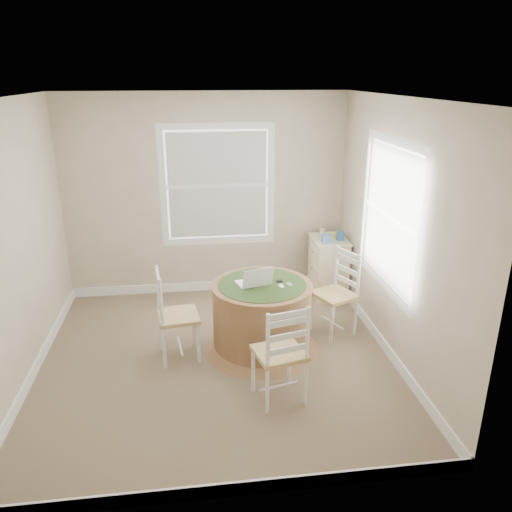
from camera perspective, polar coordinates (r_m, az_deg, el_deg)
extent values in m
cube|color=#78634C|center=(5.31, -4.47, -11.82)|extent=(3.60, 3.60, 0.02)
cube|color=white|center=(4.51, -5.42, 17.71)|extent=(3.60, 3.60, 0.02)
cube|color=beige|center=(6.49, -5.73, 6.75)|extent=(3.60, 0.02, 2.60)
cube|color=beige|center=(3.09, -3.16, -8.91)|extent=(3.60, 0.02, 2.60)
cube|color=beige|center=(5.01, -26.03, 0.68)|extent=(0.02, 3.60, 2.60)
cube|color=beige|center=(5.15, 15.67, 2.50)|extent=(0.02, 3.60, 2.60)
cube|color=white|center=(6.86, -5.36, -3.41)|extent=(3.60, 0.02, 0.12)
cube|color=white|center=(3.86, -2.80, -25.07)|extent=(3.60, 0.02, 0.12)
cube|color=white|center=(5.51, -23.83, -11.55)|extent=(0.02, 3.60, 0.12)
cube|color=white|center=(5.63, 14.29, -9.62)|extent=(0.02, 3.60, 0.12)
cylinder|color=brown|center=(5.29, 0.68, -6.66)|extent=(1.03, 1.03, 0.67)
cone|color=brown|center=(5.47, 0.66, -10.13)|extent=(1.23, 1.23, 0.07)
cylinder|color=brown|center=(5.15, 0.70, -3.44)|extent=(1.05, 1.05, 0.03)
cylinder|color=#375524|center=(5.15, 0.70, -3.27)|extent=(0.91, 0.91, 0.01)
cone|color=#375524|center=(5.17, 0.69, -3.84)|extent=(1.01, 1.01, 0.10)
cube|color=white|center=(5.17, -0.34, -3.10)|extent=(0.37, 0.30, 0.02)
cube|color=silver|center=(5.17, -0.34, -3.00)|extent=(0.29, 0.19, 0.00)
cube|color=black|center=(5.01, 0.27, -2.50)|extent=(0.33, 0.15, 0.21)
ellipsoid|color=white|center=(5.09, 2.89, -3.46)|extent=(0.07, 0.10, 0.03)
cube|color=#B7BABF|center=(5.15, 3.87, -3.29)|extent=(0.06, 0.09, 0.02)
cube|color=black|center=(5.20, 2.67, -2.94)|extent=(0.07, 0.06, 0.02)
cube|color=beige|center=(6.64, 8.22, -1.33)|extent=(0.41, 0.57, 0.77)
cube|color=beige|center=(6.51, 8.40, 1.91)|extent=(0.44, 0.60, 0.02)
cube|color=beige|center=(6.68, 6.34, -3.27)|extent=(0.01, 0.48, 0.16)
cube|color=beige|center=(6.59, 6.42, -1.39)|extent=(0.01, 0.48, 0.16)
cube|color=beige|center=(6.51, 6.50, 0.46)|extent=(0.01, 0.48, 0.16)
cube|color=#517BB9|center=(6.33, 8.09, 1.96)|extent=(0.12, 0.12, 0.10)
cube|color=#DBDA4D|center=(6.55, 8.78, 2.38)|extent=(0.15, 0.10, 0.06)
cube|color=#315994|center=(6.44, 9.65, 2.29)|extent=(0.08, 0.08, 0.12)
cylinder|color=beige|center=(6.61, 7.56, 2.73)|extent=(0.07, 0.07, 0.09)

